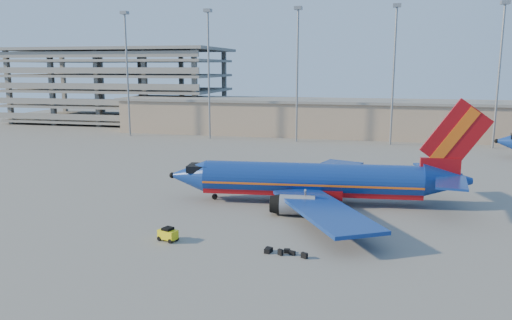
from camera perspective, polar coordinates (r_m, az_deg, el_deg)
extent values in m
plane|color=slate|center=(64.87, 2.71, -3.87)|extent=(220.00, 220.00, 0.00)
cube|color=gray|center=(120.36, 12.64, 4.55)|extent=(120.00, 15.00, 8.00)
cube|color=slate|center=(120.00, 12.72, 6.55)|extent=(122.00, 16.00, 0.60)
cube|color=slate|center=(155.14, -15.02, 4.65)|extent=(60.00, 30.00, 0.70)
cube|color=slate|center=(154.78, -15.10, 6.20)|extent=(60.00, 30.00, 0.70)
cube|color=slate|center=(154.54, -15.17, 7.75)|extent=(60.00, 30.00, 0.70)
cube|color=slate|center=(154.41, -15.25, 9.30)|extent=(60.00, 30.00, 0.70)
cube|color=slate|center=(154.39, -15.33, 10.86)|extent=(60.00, 30.00, 0.70)
cube|color=slate|center=(154.46, -15.38, 12.04)|extent=(62.00, 32.00, 0.80)
cube|color=slate|center=(166.03, -13.04, 8.40)|extent=(1.20, 1.20, 21.00)
cylinder|color=gray|center=(121.70, -14.48, 9.26)|extent=(0.44, 0.44, 28.00)
cube|color=gray|center=(122.27, -14.81, 15.97)|extent=(1.60, 1.60, 0.70)
cylinder|color=gray|center=(113.79, -5.41, 9.47)|extent=(0.44, 0.44, 28.00)
cube|color=gray|center=(114.40, -5.54, 16.65)|extent=(1.60, 1.60, 0.70)
cylinder|color=gray|center=(109.01, 4.73, 9.43)|extent=(0.44, 0.44, 28.00)
cube|color=gray|center=(109.65, 4.85, 16.93)|extent=(1.60, 1.60, 0.70)
cylinder|color=gray|center=(107.80, 15.43, 9.08)|extent=(0.44, 0.44, 28.00)
cube|color=gray|center=(108.44, 15.82, 16.65)|extent=(1.60, 1.60, 0.70)
cylinder|color=gray|center=(110.26, 25.98, 8.42)|extent=(0.44, 0.44, 28.00)
cube|color=gray|center=(110.89, 26.60, 15.81)|extent=(1.60, 1.60, 0.70)
cylinder|color=navy|center=(60.23, 6.28, -2.22)|extent=(26.04, 6.50, 3.97)
cube|color=#9F0C11|center=(60.46, 6.26, -3.16)|extent=(25.97, 5.75, 1.40)
cube|color=#EC5D13|center=(60.29, 6.27, -2.47)|extent=(26.05, 6.54, 0.24)
cone|color=navy|center=(62.43, -7.76, -1.80)|extent=(4.88, 4.40, 3.97)
cube|color=black|center=(61.86, -6.54, -0.92)|extent=(2.84, 3.03, 0.86)
cone|color=navy|center=(61.81, 20.98, -2.18)|extent=(5.95, 4.51, 3.97)
cube|color=#9F0C11|center=(61.33, 20.29, -0.85)|extent=(4.55, 1.03, 2.36)
cube|color=#9F0C11|center=(61.09, 21.90, 2.58)|extent=(7.88, 1.12, 8.57)
cube|color=#EC5D13|center=(61.03, 21.70, 2.58)|extent=(5.26, 0.97, 6.72)
cube|color=navy|center=(65.08, 19.93, -0.96)|extent=(5.16, 7.53, 0.24)
cube|color=navy|center=(58.12, 21.41, -2.40)|extent=(3.96, 7.19, 0.24)
cube|color=navy|center=(69.65, 7.80, -1.31)|extent=(10.33, 17.49, 0.38)
cube|color=navy|center=(51.30, 7.77, -5.66)|extent=(12.91, 17.12, 0.38)
cube|color=#9F0C11|center=(60.55, 6.76, -3.57)|extent=(6.83, 4.80, 1.07)
cylinder|color=gray|center=(66.08, 5.26, -2.53)|extent=(4.07, 2.63, 2.26)
cylinder|color=gray|center=(55.27, 4.74, -5.15)|extent=(4.07, 2.63, 2.26)
cylinder|color=gray|center=(62.17, -4.74, -3.97)|extent=(0.28, 0.28, 1.18)
cylinder|color=black|center=(62.24, -4.74, -4.19)|extent=(0.71, 0.34, 0.69)
cylinder|color=black|center=(63.50, 7.76, -3.86)|extent=(0.96, 0.68, 0.90)
cylinder|color=black|center=(58.11, 7.75, -5.23)|extent=(0.96, 0.68, 0.90)
cone|color=navy|center=(100.30, 26.97, 1.88)|extent=(5.25, 4.81, 4.06)
cube|color=yellow|center=(48.36, -10.04, -8.35)|extent=(2.03, 1.54, 0.85)
cube|color=black|center=(48.19, -10.06, -7.78)|extent=(1.11, 1.16, 0.30)
cylinder|color=black|center=(49.26, -10.25, -8.52)|extent=(0.47, 0.29, 0.44)
cylinder|color=black|center=(48.61, -11.00, -8.81)|extent=(0.47, 0.29, 0.44)
cylinder|color=black|center=(48.39, -9.04, -8.83)|extent=(0.47, 0.29, 0.44)
cylinder|color=black|center=(47.73, -9.78, -9.13)|extent=(0.47, 0.29, 0.44)
cube|color=black|center=(45.18, 1.52, -10.16)|extent=(0.68, 0.52, 0.40)
cube|color=black|center=(44.37, 2.82, -10.48)|extent=(0.54, 0.48, 0.53)
cube|color=black|center=(43.86, 5.55, -10.81)|extent=(0.65, 0.54, 0.49)
cube|color=black|center=(44.75, 1.31, -10.36)|extent=(0.58, 0.49, 0.42)
cube|color=black|center=(44.94, 3.57, -10.33)|extent=(0.56, 0.46, 0.35)
cube|color=black|center=(44.46, 4.17, -10.56)|extent=(0.59, 0.42, 0.38)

